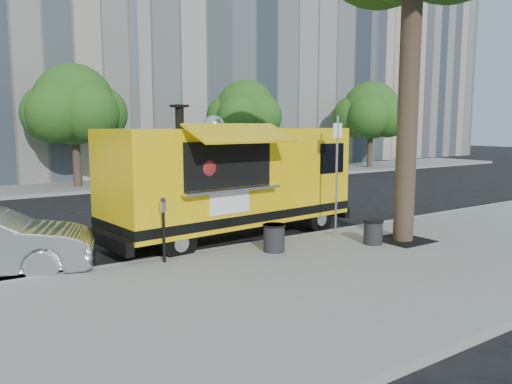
% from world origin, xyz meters
% --- Properties ---
extents(ground, '(120.00, 120.00, 0.00)m').
position_xyz_m(ground, '(0.00, 0.00, 0.00)').
color(ground, black).
rests_on(ground, ground).
extents(sidewalk, '(60.00, 6.00, 0.15)m').
position_xyz_m(sidewalk, '(0.00, -4.00, 0.07)').
color(sidewalk, gray).
rests_on(sidewalk, ground).
extents(curb, '(60.00, 0.14, 0.16)m').
position_xyz_m(curb, '(0.00, -0.93, 0.07)').
color(curb, '#999993').
rests_on(curb, ground).
extents(far_sidewalk, '(60.00, 5.00, 0.15)m').
position_xyz_m(far_sidewalk, '(0.00, 13.50, 0.07)').
color(far_sidewalk, gray).
rests_on(far_sidewalk, ground).
extents(building_mid, '(20.00, 14.00, 20.00)m').
position_xyz_m(building_mid, '(12.00, 23.00, 10.00)').
color(building_mid, gray).
rests_on(building_mid, ground).
extents(building_right, '(16.00, 12.00, 16.00)m').
position_xyz_m(building_right, '(30.00, 24.00, 8.00)').
color(building_right, '#A79B8B').
rests_on(building_right, ground).
extents(tree_well, '(1.20, 1.20, 0.02)m').
position_xyz_m(tree_well, '(2.60, -2.80, 0.15)').
color(tree_well, black).
rests_on(tree_well, sidewalk).
extents(far_tree_b, '(3.60, 3.60, 5.50)m').
position_xyz_m(far_tree_b, '(-1.00, 12.70, 3.83)').
color(far_tree_b, '#33261C').
rests_on(far_tree_b, far_sidewalk).
extents(far_tree_c, '(3.24, 3.24, 5.21)m').
position_xyz_m(far_tree_c, '(8.00, 12.40, 3.72)').
color(far_tree_c, '#33261C').
rests_on(far_tree_c, far_sidewalk).
extents(far_tree_d, '(3.78, 3.78, 5.64)m').
position_xyz_m(far_tree_d, '(18.00, 12.60, 3.89)').
color(far_tree_d, '#33261C').
rests_on(far_tree_d, far_sidewalk).
extents(sign_post, '(0.28, 0.06, 3.00)m').
position_xyz_m(sign_post, '(1.55, -1.55, 1.85)').
color(sign_post, silver).
rests_on(sign_post, sidewalk).
extents(parking_meter, '(0.11, 0.11, 1.33)m').
position_xyz_m(parking_meter, '(-3.00, -1.35, 0.98)').
color(parking_meter, black).
rests_on(parking_meter, sidewalk).
extents(food_truck, '(7.00, 3.64, 3.37)m').
position_xyz_m(food_truck, '(-0.46, 0.17, 1.58)').
color(food_truck, yellow).
rests_on(food_truck, ground).
extents(trash_bin_left, '(0.51, 0.51, 0.61)m').
position_xyz_m(trash_bin_left, '(-0.63, -1.90, 0.48)').
color(trash_bin_left, black).
rests_on(trash_bin_left, sidewalk).
extents(trash_bin_right, '(0.47, 0.47, 0.57)m').
position_xyz_m(trash_bin_right, '(1.70, -2.66, 0.45)').
color(trash_bin_right, black).
rests_on(trash_bin_right, sidewalk).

